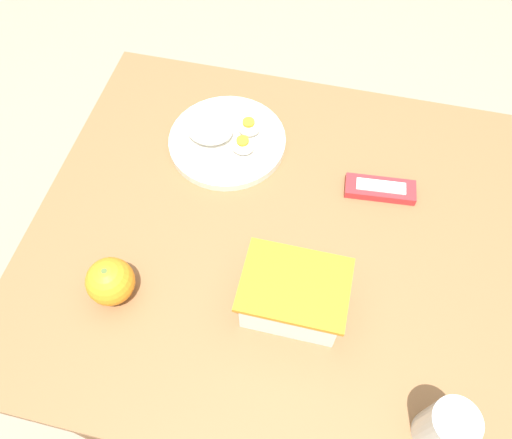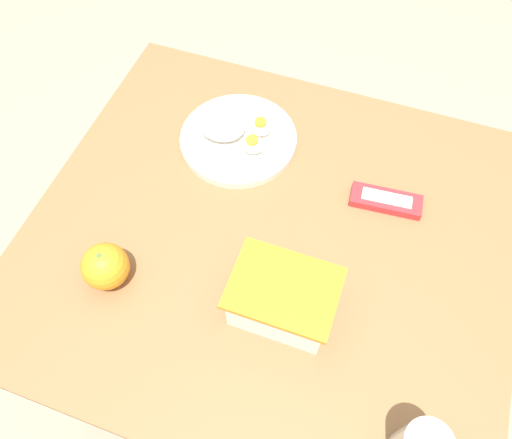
% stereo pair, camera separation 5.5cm
% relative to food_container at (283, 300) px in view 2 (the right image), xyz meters
% --- Properties ---
extents(ground_plane, '(10.00, 10.00, 0.00)m').
position_rel_food_container_xyz_m(ground_plane, '(0.07, -0.14, -0.75)').
color(ground_plane, gray).
extents(table, '(0.93, 0.85, 0.71)m').
position_rel_food_container_xyz_m(table, '(0.07, -0.14, -0.13)').
color(table, brown).
rests_on(table, ground_plane).
extents(food_container, '(0.18, 0.13, 0.10)m').
position_rel_food_container_xyz_m(food_container, '(0.00, 0.00, 0.00)').
color(food_container, white).
rests_on(food_container, table).
extents(orange_fruit, '(0.09, 0.09, 0.09)m').
position_rel_food_container_xyz_m(orange_fruit, '(0.32, 0.05, -0.00)').
color(orange_fruit, orange).
rests_on(orange_fruit, table).
extents(rice_plate, '(0.25, 0.25, 0.06)m').
position_rel_food_container_xyz_m(rice_plate, '(0.21, -0.33, -0.03)').
color(rice_plate, silver).
rests_on(rice_plate, table).
extents(candy_bar, '(0.15, 0.06, 0.02)m').
position_rel_food_container_xyz_m(candy_bar, '(-0.13, -0.28, -0.03)').
color(candy_bar, '#B7282D').
rests_on(candy_bar, table).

